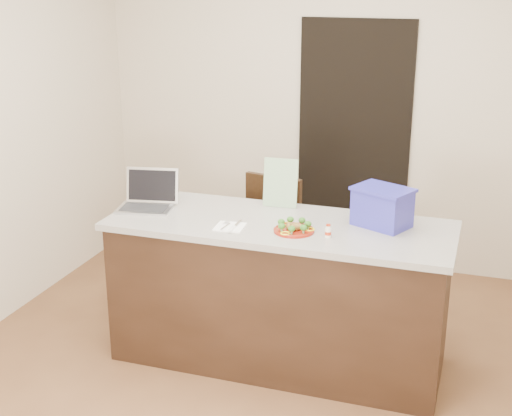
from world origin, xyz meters
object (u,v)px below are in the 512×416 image
(napkin, at_px, (230,227))
(blue_box, at_px, (382,207))
(laptop, at_px, (149,197))
(island, at_px, (279,292))
(yogurt_bottle, at_px, (328,232))
(plate, at_px, (294,230))
(chair, at_px, (269,237))

(napkin, height_order, blue_box, blue_box)
(laptop, bearing_deg, island, -11.88)
(yogurt_bottle, bearing_deg, laptop, 172.27)
(napkin, bearing_deg, laptop, 163.06)
(island, distance_m, blue_box, 0.83)
(island, distance_m, napkin, 0.55)
(yogurt_bottle, distance_m, blue_box, 0.39)
(plate, relative_size, chair, 0.24)
(blue_box, height_order, chair, blue_box)
(blue_box, relative_size, chair, 0.40)
(plate, distance_m, yogurt_bottle, 0.21)
(island, bearing_deg, chair, 112.78)
(yogurt_bottle, distance_m, chair, 1.08)
(napkin, bearing_deg, blue_box, 20.24)
(island, bearing_deg, blue_box, 12.80)
(blue_box, bearing_deg, island, -142.95)
(laptop, distance_m, blue_box, 1.46)
(island, xyz_separation_m, laptop, (-0.87, 0.01, 0.52))
(napkin, distance_m, laptop, 0.65)
(island, relative_size, plate, 8.77)
(laptop, xyz_separation_m, chair, (0.60, 0.64, -0.43))
(island, xyz_separation_m, napkin, (-0.25, -0.18, 0.46))
(yogurt_bottle, height_order, chair, yogurt_bottle)
(blue_box, bearing_deg, chair, 173.08)
(laptop, bearing_deg, chair, 35.82)
(chair, bearing_deg, laptop, -121.67)
(plate, xyz_separation_m, laptop, (-0.99, 0.14, 0.06))
(laptop, xyz_separation_m, blue_box, (1.45, 0.12, 0.05))
(plate, distance_m, napkin, 0.38)
(island, relative_size, napkin, 12.32)
(plate, xyz_separation_m, chair, (-0.40, 0.77, -0.37))
(plate, relative_size, blue_box, 0.60)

